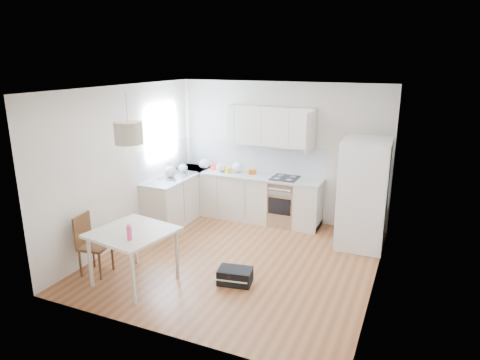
% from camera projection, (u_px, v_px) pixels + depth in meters
% --- Properties ---
extents(floor, '(4.20, 4.20, 0.00)m').
position_uv_depth(floor, '(237.00, 260.00, 6.86)').
color(floor, brown).
rests_on(floor, ground).
extents(ceiling, '(4.20, 4.20, 0.00)m').
position_uv_depth(ceiling, '(237.00, 88.00, 6.12)').
color(ceiling, white).
rests_on(ceiling, wall_back).
extents(wall_back, '(4.20, 0.00, 4.20)m').
position_uv_depth(wall_back, '(281.00, 152.00, 8.34)').
color(wall_back, white).
rests_on(wall_back, floor).
extents(wall_left, '(0.00, 4.20, 4.20)m').
position_uv_depth(wall_left, '(125.00, 166.00, 7.30)').
color(wall_left, white).
rests_on(wall_left, floor).
extents(wall_right, '(0.00, 4.20, 4.20)m').
position_uv_depth(wall_right, '(381.00, 196.00, 5.69)').
color(wall_right, white).
rests_on(wall_right, floor).
extents(window_glassblock, '(0.02, 1.00, 1.00)m').
position_uv_depth(window_glassblock, '(162.00, 132.00, 8.20)').
color(window_glassblock, '#BFE0F9').
rests_on(window_glassblock, wall_left).
extents(cabinets_back, '(3.00, 0.60, 0.88)m').
position_uv_depth(cabinets_back, '(246.00, 197.00, 8.56)').
color(cabinets_back, silver).
rests_on(cabinets_back, floor).
extents(cabinets_left, '(0.60, 1.80, 0.88)m').
position_uv_depth(cabinets_left, '(179.00, 198.00, 8.49)').
color(cabinets_left, silver).
rests_on(cabinets_left, floor).
extents(counter_back, '(3.02, 0.64, 0.04)m').
position_uv_depth(counter_back, '(246.00, 175.00, 8.43)').
color(counter_back, silver).
rests_on(counter_back, cabinets_back).
extents(counter_left, '(0.64, 1.82, 0.04)m').
position_uv_depth(counter_left, '(178.00, 176.00, 8.36)').
color(counter_left, silver).
rests_on(counter_left, cabinets_left).
extents(backsplash_back, '(3.00, 0.01, 0.58)m').
position_uv_depth(backsplash_back, '(252.00, 156.00, 8.61)').
color(backsplash_back, white).
rests_on(backsplash_back, wall_back).
extents(backsplash_left, '(0.01, 1.80, 0.58)m').
position_uv_depth(backsplash_left, '(164.00, 159.00, 8.39)').
color(backsplash_left, white).
rests_on(backsplash_left, wall_left).
extents(upper_cabinets, '(1.70, 0.32, 0.75)m').
position_uv_depth(upper_cabinets, '(271.00, 126.00, 8.11)').
color(upper_cabinets, silver).
rests_on(upper_cabinets, wall_back).
extents(range_oven, '(0.50, 0.61, 0.88)m').
position_uv_depth(range_oven, '(284.00, 202.00, 8.25)').
color(range_oven, '#B1B4B6').
rests_on(range_oven, floor).
extents(sink, '(0.50, 0.80, 0.16)m').
position_uv_depth(sink, '(177.00, 176.00, 8.32)').
color(sink, '#B1B4B6').
rests_on(sink, counter_left).
extents(refrigerator, '(0.92, 0.96, 1.84)m').
position_uv_depth(refrigerator, '(364.00, 194.00, 7.20)').
color(refrigerator, white).
rests_on(refrigerator, floor).
extents(dining_table, '(1.16, 1.16, 0.80)m').
position_uv_depth(dining_table, '(133.00, 237.00, 5.98)').
color(dining_table, beige).
rests_on(dining_table, floor).
extents(dining_chair, '(0.44, 0.44, 0.92)m').
position_uv_depth(dining_chair, '(95.00, 245.00, 6.31)').
color(dining_chair, '#472D15').
rests_on(dining_chair, floor).
extents(drink_bottle, '(0.07, 0.07, 0.24)m').
position_uv_depth(drink_bottle, '(129.00, 232.00, 5.64)').
color(drink_bottle, '#F24371').
rests_on(drink_bottle, dining_table).
extents(gym_bag, '(0.52, 0.39, 0.22)m').
position_uv_depth(gym_bag, '(235.00, 276.00, 6.13)').
color(gym_bag, black).
rests_on(gym_bag, floor).
extents(pendant_lamp, '(0.46, 0.46, 0.29)m').
position_uv_depth(pendant_lamp, '(128.00, 133.00, 5.57)').
color(pendant_lamp, '#B4A78B').
rests_on(pendant_lamp, ceiling).
extents(grocery_bag_a, '(0.22, 0.19, 0.20)m').
position_uv_depth(grocery_bag_a, '(204.00, 164.00, 8.81)').
color(grocery_bag_a, white).
rests_on(grocery_bag_a, counter_back).
extents(grocery_bag_b, '(0.21, 0.18, 0.19)m').
position_uv_depth(grocery_bag_b, '(221.00, 167.00, 8.56)').
color(grocery_bag_b, white).
rests_on(grocery_bag_b, counter_back).
extents(grocery_bag_c, '(0.25, 0.21, 0.22)m').
position_uv_depth(grocery_bag_c, '(238.00, 167.00, 8.49)').
color(grocery_bag_c, white).
rests_on(grocery_bag_c, counter_back).
extents(grocery_bag_d, '(0.19, 0.16, 0.17)m').
position_uv_depth(grocery_bag_d, '(183.00, 168.00, 8.52)').
color(grocery_bag_d, white).
rests_on(grocery_bag_d, counter_back).
extents(grocery_bag_e, '(0.24, 0.21, 0.22)m').
position_uv_depth(grocery_bag_e, '(170.00, 172.00, 8.17)').
color(grocery_bag_e, white).
rests_on(grocery_bag_e, counter_left).
extents(snack_orange, '(0.17, 0.15, 0.10)m').
position_uv_depth(snack_orange, '(253.00, 172.00, 8.38)').
color(snack_orange, '#CC6612').
rests_on(snack_orange, counter_back).
extents(snack_yellow, '(0.18, 0.17, 0.11)m').
position_uv_depth(snack_yellow, '(228.00, 170.00, 8.52)').
color(snack_yellow, yellow).
rests_on(snack_yellow, counter_back).
extents(snack_red, '(0.17, 0.12, 0.11)m').
position_uv_depth(snack_red, '(215.00, 167.00, 8.76)').
color(snack_red, red).
rests_on(snack_red, counter_back).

